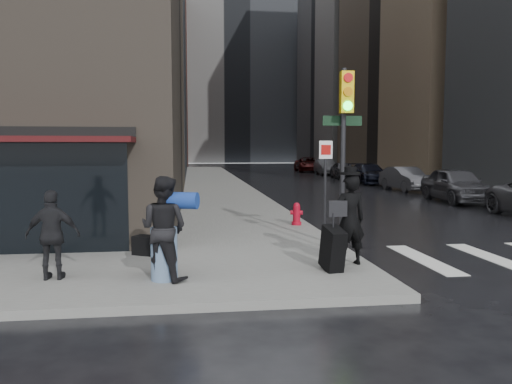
# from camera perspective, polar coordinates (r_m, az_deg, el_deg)

# --- Properties ---
(ground) EXTENTS (140.00, 140.00, 0.00)m
(ground) POSITION_cam_1_polar(r_m,az_deg,el_deg) (9.79, 2.25, -9.56)
(ground) COLOR black
(ground) RESTS_ON ground
(sidewalk_left) EXTENTS (4.00, 50.00, 0.15)m
(sidewalk_left) POSITION_cam_1_polar(r_m,az_deg,el_deg) (36.45, -4.92, 1.29)
(sidewalk_left) COLOR slate
(sidewalk_left) RESTS_ON ground
(sidewalk_right) EXTENTS (3.00, 50.00, 0.15)m
(sidewalk_right) POSITION_cam_1_polar(r_m,az_deg,el_deg) (39.43, 15.09, 1.41)
(sidewalk_right) COLOR slate
(sidewalk_right) RESTS_ON ground
(bldg_left_far) EXTENTS (22.00, 20.00, 26.00)m
(bldg_left_far) POSITION_cam_1_polar(r_m,az_deg,el_deg) (73.00, -16.82, 13.15)
(bldg_left_far) COLOR brown
(bldg_left_far) RESTS_ON ground
(bldg_right_far) EXTENTS (22.00, 20.00, 25.00)m
(bldg_right_far) POSITION_cam_1_polar(r_m,az_deg,el_deg) (73.46, 15.07, 12.75)
(bldg_right_far) COLOR slate
(bldg_right_far) RESTS_ON ground
(bldg_distant) EXTENTS (40.00, 12.00, 32.00)m
(bldg_distant) POSITION_cam_1_polar(r_m,az_deg,el_deg) (88.71, -2.53, 13.84)
(bldg_distant) COLOR slate
(bldg_distant) RESTS_ON ground
(man_overcoat) EXTENTS (1.03, 1.11, 1.99)m
(man_overcoat) POSITION_cam_1_polar(r_m,az_deg,el_deg) (9.95, 10.26, -3.62)
(man_overcoat) COLOR black
(man_overcoat) RESTS_ON ground
(man_jeans) EXTENTS (1.24, 1.14, 1.84)m
(man_jeans) POSITION_cam_1_polar(r_m,az_deg,el_deg) (8.90, -10.50, -4.07)
(man_jeans) COLOR black
(man_jeans) RESTS_ON ground
(man_greycoat) EXTENTS (0.94, 0.42, 1.59)m
(man_greycoat) POSITION_cam_1_polar(r_m,az_deg,el_deg) (9.50, -22.20, -4.56)
(man_greycoat) COLOR black
(man_greycoat) RESTS_ON ground
(traffic_light) EXTENTS (1.04, 0.46, 4.14)m
(traffic_light) POSITION_cam_1_polar(r_m,az_deg,el_deg) (11.68, 9.89, 6.71)
(traffic_light) COLOR black
(traffic_light) RESTS_ON ground
(fire_hydrant) EXTENTS (0.39, 0.30, 0.68)m
(fire_hydrant) POSITION_cam_1_polar(r_m,az_deg,el_deg) (15.12, 4.66, -2.62)
(fire_hydrant) COLOR #AA0A1E
(fire_hydrant) RESTS_ON ground
(parked_car_1) EXTENTS (2.22, 4.78, 1.58)m
(parked_car_1) POSITION_cam_1_polar(r_m,az_deg,el_deg) (24.61, 21.88, 0.79)
(parked_car_1) COLOR #424247
(parked_car_1) RESTS_ON ground
(parked_car_2) EXTENTS (1.69, 4.25, 1.38)m
(parked_car_2) POSITION_cam_1_polar(r_m,az_deg,el_deg) (29.98, 16.73, 1.45)
(parked_car_2) COLOR #48484D
(parked_car_2) RESTS_ON ground
(parked_car_3) EXTENTS (2.06, 4.81, 1.38)m
(parked_car_3) POSITION_cam_1_polar(r_m,az_deg,el_deg) (35.44, 12.79, 2.07)
(parked_car_3) COLOR black
(parked_car_3) RESTS_ON ground
(parked_car_4) EXTENTS (1.85, 4.09, 1.36)m
(parked_car_4) POSITION_cam_1_polar(r_m,az_deg,el_deg) (41.03, 9.97, 2.50)
(parked_car_4) COLOR #3C3C40
(parked_car_4) RESTS_ON ground
(parked_car_5) EXTENTS (1.72, 4.32, 1.40)m
(parked_car_5) POSITION_cam_1_polar(r_m,az_deg,el_deg) (46.73, 7.93, 2.85)
(parked_car_5) COLOR #4B4C50
(parked_car_5) RESTS_ON ground
(parked_car_6) EXTENTS (2.80, 5.48, 1.48)m
(parked_car_6) POSITION_cam_1_polar(r_m,az_deg,el_deg) (52.40, 6.04, 3.15)
(parked_car_6) COLOR #440D0D
(parked_car_6) RESTS_ON ground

